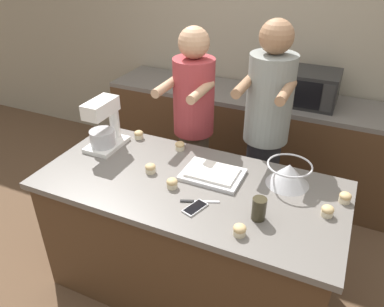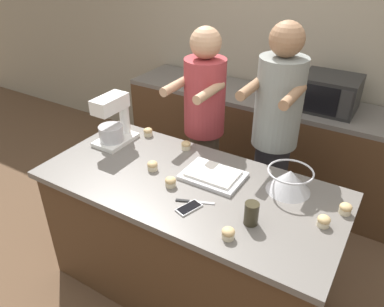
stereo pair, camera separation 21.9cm
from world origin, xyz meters
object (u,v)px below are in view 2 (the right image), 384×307
(stand_mixer, at_px, (113,122))
(microwave_oven, at_px, (330,93))
(person_left, at_px, (204,129))
(cell_phone, at_px, (189,208))
(knife, at_px, (192,202))
(cupcake_2, at_px, (345,209))
(baking_tray, at_px, (213,175))
(person_right, at_px, (274,141))
(cupcake_3, at_px, (148,132))
(drinking_glass, at_px, (251,213))
(cupcake_1, at_px, (228,233))
(cupcake_6, at_px, (186,145))
(cupcake_5, at_px, (152,166))
(mixing_bowl, at_px, (289,180))
(cupcake_0, at_px, (171,182))
(cupcake_4, at_px, (324,221))

(stand_mixer, height_order, microwave_oven, stand_mixer)
(person_left, distance_m, cell_phone, 0.98)
(knife, distance_m, cupcake_2, 0.82)
(baking_tray, height_order, knife, baking_tray)
(person_right, distance_m, cupcake_3, 0.91)
(drinking_glass, bearing_deg, cupcake_1, -107.41)
(person_left, height_order, drinking_glass, person_left)
(cupcake_3, relative_size, cupcake_6, 1.00)
(person_left, height_order, cupcake_5, person_left)
(knife, height_order, cupcake_1, cupcake_1)
(mixing_bowl, height_order, cupcake_3, mixing_bowl)
(microwave_oven, relative_size, cupcake_1, 6.68)
(person_right, bearing_deg, microwave_oven, 77.76)
(knife, bearing_deg, cupcake_0, 161.29)
(mixing_bowl, bearing_deg, person_right, 120.21)
(person_right, height_order, cupcake_5, person_right)
(baking_tray, xyz_separation_m, cupcake_4, (0.69, -0.09, 0.01))
(drinking_glass, height_order, cupcake_3, drinking_glass)
(baking_tray, distance_m, cell_phone, 0.33)
(person_left, bearing_deg, cell_phone, -65.01)
(cupcake_5, relative_size, cupcake_6, 1.00)
(person_right, bearing_deg, knife, -101.01)
(drinking_glass, relative_size, cupcake_6, 1.90)
(stand_mixer, bearing_deg, person_left, 50.31)
(person_left, distance_m, cupcake_6, 0.35)
(microwave_oven, distance_m, cupcake_4, 1.47)
(knife, relative_size, cupcake_3, 3.15)
(mixing_bowl, xyz_separation_m, cell_phone, (-0.40, -0.44, -0.07))
(person_left, relative_size, cupcake_3, 24.74)
(mixing_bowl, distance_m, cell_phone, 0.61)
(baking_tray, bearing_deg, stand_mixer, 177.66)
(person_right, relative_size, baking_tray, 4.76)
(person_left, relative_size, cupcake_6, 24.74)
(microwave_oven, bearing_deg, knife, -101.60)
(cupcake_2, bearing_deg, knife, -155.36)
(cupcake_6, bearing_deg, drinking_glass, -34.53)
(person_left, xyz_separation_m, cupcake_2, (1.15, -0.49, 0.04))
(baking_tray, bearing_deg, knife, -86.43)
(mixing_bowl, xyz_separation_m, baking_tray, (-0.44, -0.11, -0.05))
(cupcake_3, bearing_deg, cupcake_2, -6.54)
(stand_mixer, distance_m, cupcake_6, 0.53)
(cupcake_3, relative_size, cupcake_4, 1.00)
(person_right, xyz_separation_m, stand_mixer, (-0.99, -0.52, 0.11))
(stand_mixer, bearing_deg, cupcake_1, -22.08)
(cell_phone, bearing_deg, mixing_bowl, 47.68)
(cupcake_5, bearing_deg, stand_mixer, 160.31)
(microwave_oven, bearing_deg, cupcake_4, -76.42)
(baking_tray, relative_size, cupcake_1, 5.49)
(cupcake_2, height_order, cupcake_5, same)
(drinking_glass, height_order, cupcake_0, drinking_glass)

